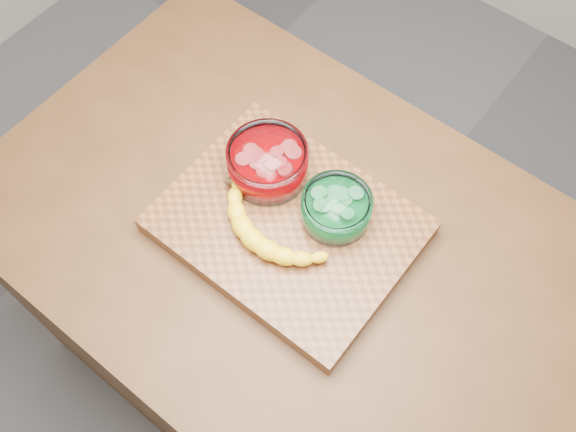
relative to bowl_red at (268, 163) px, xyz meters
The scene contains 6 objects.
ground 0.98m from the bowl_red, 32.05° to the right, with size 3.50×3.50×0.00m, color #59595E.
counter 0.54m from the bowl_red, 32.05° to the right, with size 1.20×0.80×0.90m, color #4D2F17.
cutting_board 0.13m from the bowl_red, 32.05° to the right, with size 0.45×0.35×0.04m, color brown.
bowl_red is the anchor object (origin of this frame).
bowl_green 0.16m from the bowl_red, ahead, with size 0.13×0.13×0.06m.
banana 0.13m from the bowl_red, 49.83° to the right, with size 0.27×0.13×0.04m, color yellow, non-canonical shape.
Camera 1 is at (0.34, -0.43, 1.99)m, focal length 40.00 mm.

